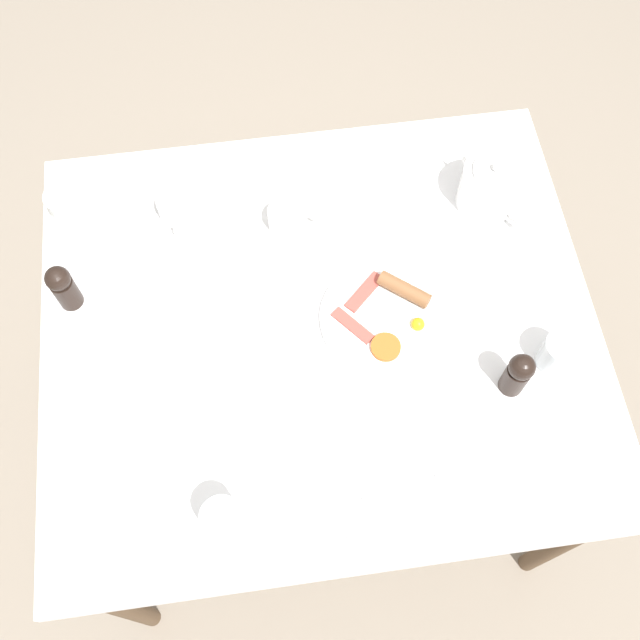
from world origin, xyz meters
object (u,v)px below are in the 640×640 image
(wine_glass_spare, at_px, (559,353))
(water_glass_tall, at_px, (224,522))
(fork_spare, at_px, (480,493))
(napkin_folded, at_px, (222,314))
(knife_by_plate, at_px, (119,411))
(spoon_for_tea, at_px, (360,514))
(salt_grinder, at_px, (518,374))
(fork_by_plate, at_px, (300,424))
(pepper_grinder, at_px, (63,287))
(teacup_with_saucer_right, at_px, (178,209))
(water_glass_short, at_px, (67,208))
(teapot_near, at_px, (490,187))
(teacup_with_saucer_left, at_px, (288,220))
(breakfast_plate, at_px, (387,316))

(wine_glass_spare, bearing_deg, water_glass_tall, -70.78)
(fork_spare, bearing_deg, napkin_folded, -134.33)
(knife_by_plate, relative_size, spoon_for_tea, 1.21)
(salt_grinder, height_order, spoon_for_tea, salt_grinder)
(water_glass_tall, relative_size, spoon_for_tea, 0.80)
(wine_glass_spare, bearing_deg, salt_grinder, -68.70)
(fork_by_plate, xyz_separation_m, spoon_for_tea, (0.18, 0.09, -0.00))
(water_glass_tall, distance_m, wine_glass_spare, 0.71)
(napkin_folded, xyz_separation_m, fork_by_plate, (0.25, 0.13, -0.00))
(water_glass_tall, bearing_deg, pepper_grinder, -150.92)
(pepper_grinder, height_order, knife_by_plate, pepper_grinder)
(teacup_with_saucer_right, bearing_deg, water_glass_tall, 3.89)
(water_glass_short, bearing_deg, pepper_grinder, -0.27)
(teapot_near, height_order, spoon_for_tea, teapot_near)
(water_glass_tall, bearing_deg, napkin_folded, 176.59)
(wine_glass_spare, bearing_deg, fork_spare, -41.10)
(pepper_grinder, bearing_deg, knife_by_plate, 19.83)
(water_glass_tall, bearing_deg, wine_glass_spare, 109.22)
(salt_grinder, height_order, fork_by_plate, salt_grinder)
(teacup_with_saucer_right, height_order, water_glass_short, water_glass_short)
(wine_glass_spare, height_order, salt_grinder, salt_grinder)
(teacup_with_saucer_left, relative_size, spoon_for_tea, 1.06)
(water_glass_short, distance_m, spoon_for_tea, 0.88)
(wine_glass_spare, bearing_deg, water_glass_short, -116.28)
(fork_by_plate, xyz_separation_m, knife_by_plate, (-0.07, -0.34, -0.00))
(wine_glass_spare, height_order, fork_by_plate, wine_glass_spare)
(pepper_grinder, bearing_deg, teapot_near, 97.69)
(wine_glass_spare, distance_m, spoon_for_tea, 0.49)
(salt_grinder, bearing_deg, fork_spare, -28.58)
(water_glass_tall, bearing_deg, fork_spare, 89.77)
(water_glass_short, distance_m, fork_by_plate, 0.68)
(pepper_grinder, height_order, fork_by_plate, pepper_grinder)
(wine_glass_spare, height_order, fork_spare, wine_glass_spare)
(salt_grinder, distance_m, fork_by_plate, 0.42)
(water_glass_tall, distance_m, napkin_folded, 0.43)
(water_glass_tall, xyz_separation_m, spoon_for_tea, (0.01, 0.24, -0.05))
(napkin_folded, height_order, fork_spare, napkin_folded)
(fork_by_plate, bearing_deg, napkin_folded, -152.92)
(teacup_with_saucer_left, distance_m, wine_glass_spare, 0.62)
(water_glass_tall, height_order, wine_glass_spare, water_glass_tall)
(breakfast_plate, xyz_separation_m, water_glass_tall, (0.37, -0.36, 0.04))
(water_glass_tall, height_order, fork_spare, water_glass_tall)
(teapot_near, distance_m, pepper_grinder, 0.91)
(water_glass_short, bearing_deg, knife_by_plate, 11.26)
(teapot_near, xyz_separation_m, pepper_grinder, (0.12, -0.90, 0.01))
(pepper_grinder, xyz_separation_m, knife_by_plate, (0.25, 0.09, -0.06))
(fork_by_plate, bearing_deg, breakfast_plate, 134.34)
(fork_by_plate, height_order, fork_spare, same)
(pepper_grinder, height_order, fork_spare, pepper_grinder)
(teacup_with_saucer_left, distance_m, spoon_for_tea, 0.63)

